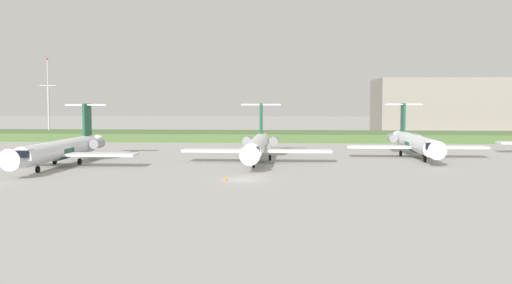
# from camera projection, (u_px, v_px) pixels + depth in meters

# --- Properties ---
(ground_plane) EXTENTS (500.00, 500.00, 0.00)m
(ground_plane) POSITION_uv_depth(u_px,v_px,m) (259.00, 156.00, 98.34)
(ground_plane) COLOR #9E9B96
(grass_berm) EXTENTS (320.00, 20.00, 1.91)m
(grass_berm) POSITION_uv_depth(u_px,v_px,m) (269.00, 136.00, 138.60)
(grass_berm) COLOR #4C6B38
(grass_berm) RESTS_ON ground
(regional_jet_second) EXTENTS (22.81, 31.00, 9.00)m
(regional_jet_second) POSITION_uv_depth(u_px,v_px,m) (62.00, 148.00, 83.36)
(regional_jet_second) COLOR silver
(regional_jet_second) RESTS_ON ground
(regional_jet_third) EXTENTS (22.81, 31.00, 9.00)m
(regional_jet_third) POSITION_uv_depth(u_px,v_px,m) (257.00, 145.00, 89.25)
(regional_jet_third) COLOR silver
(regional_jet_third) RESTS_ON ground
(regional_jet_fourth) EXTENTS (22.81, 31.00, 9.00)m
(regional_jet_fourth) POSITION_uv_depth(u_px,v_px,m) (414.00, 142.00, 96.36)
(regional_jet_fourth) COLOR silver
(regional_jet_fourth) RESTS_ON ground
(antenna_mast) EXTENTS (4.40, 0.50, 20.44)m
(antenna_mast) POSITION_uv_depth(u_px,v_px,m) (48.00, 104.00, 147.83)
(antenna_mast) COLOR #B2B2B7
(antenna_mast) RESTS_ON ground
(distant_hangar) EXTENTS (68.09, 25.10, 15.72)m
(distant_hangar) POSITION_uv_depth(u_px,v_px,m) (495.00, 106.00, 165.33)
(distant_hangar) COLOR gray
(distant_hangar) RESTS_ON ground
(safety_cone_front_marker) EXTENTS (0.44, 0.44, 0.55)m
(safety_cone_front_marker) POSITION_uv_depth(u_px,v_px,m) (225.00, 178.00, 68.23)
(safety_cone_front_marker) COLOR orange
(safety_cone_front_marker) RESTS_ON ground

